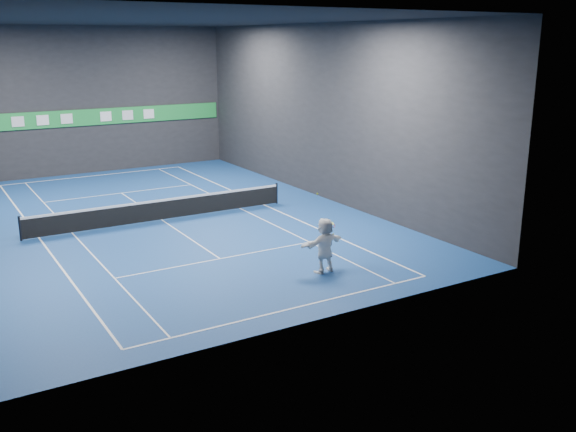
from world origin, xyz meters
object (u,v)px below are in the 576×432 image
player (325,245)px  tennis_ball (317,194)px  tennis_net (162,209)px  tennis_racket (332,226)px

player → tennis_ball: size_ratio=31.27×
tennis_ball → tennis_net: size_ratio=0.01×
tennis_net → tennis_racket: bearing=-72.8°
tennis_ball → tennis_net: tennis_ball is taller
tennis_ball → tennis_racket: (0.60, -0.05, -1.25)m
tennis_racket → player: bearing=-171.6°
player → tennis_racket: size_ratio=3.19×
player → tennis_net: size_ratio=0.16×
tennis_ball → tennis_net: 10.14m
player → tennis_net: 10.03m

